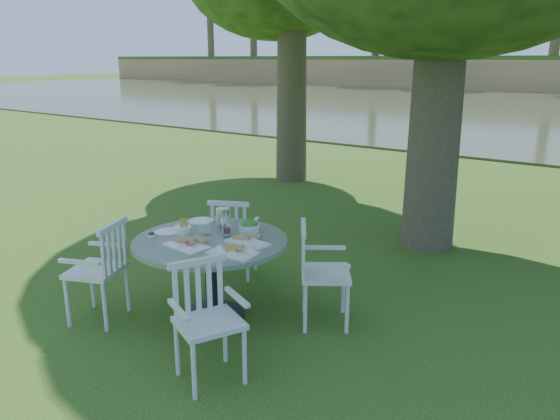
{
  "coord_description": "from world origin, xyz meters",
  "views": [
    {
      "loc": [
        3.13,
        -4.06,
        2.33
      ],
      "look_at": [
        0.0,
        0.2,
        0.85
      ],
      "focal_mm": 35.0,
      "sensor_mm": 36.0,
      "label": 1
    }
  ],
  "objects": [
    {
      "name": "chair_sw",
      "position": [
        -0.85,
        -1.31,
        0.55
      ],
      "size": [
        0.59,
        0.61,
        0.93
      ],
      "rotation": [
        0.0,
        0.0,
        -1.16
      ],
      "color": "silver",
      "rests_on": "ground"
    },
    {
      "name": "chair_ne",
      "position": [
        0.7,
        -0.22,
        0.54
      ],
      "size": [
        0.62,
        0.63,
        0.92
      ],
      "rotation": [
        0.0,
        0.0,
        -4.11
      ],
      "color": "silver",
      "rests_on": "ground"
    },
    {
      "name": "tableware",
      "position": [
        -0.11,
        -0.6,
        0.81
      ],
      "size": [
        1.21,
        0.89,
        0.24
      ],
      "color": "white",
      "rests_on": "table"
    },
    {
      "name": "chair_nw",
      "position": [
        -0.6,
        0.13,
        0.52
      ],
      "size": [
        0.58,
        0.57,
        0.88
      ],
      "rotation": [
        0.0,
        0.0,
        -2.7
      ],
      "color": "silver",
      "rests_on": "ground"
    },
    {
      "name": "chair_se",
      "position": [
        0.5,
        -1.42,
        0.53
      ],
      "size": [
        0.57,
        0.59,
        0.89
      ],
      "rotation": [
        0.0,
        0.0,
        1.15
      ],
      "color": "silver",
      "rests_on": "ground"
    },
    {
      "name": "ground",
      "position": [
        0.0,
        0.0,
        0.0
      ],
      "size": [
        140.0,
        140.0,
        0.0
      ],
      "primitive_type": "plane",
      "color": "#1D3E0D",
      "rests_on": "ground"
    },
    {
      "name": "table",
      "position": [
        -0.12,
        -0.69,
        0.61
      ],
      "size": [
        1.39,
        1.39,
        0.76
      ],
      "color": "black",
      "rests_on": "ground"
    }
  ]
}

